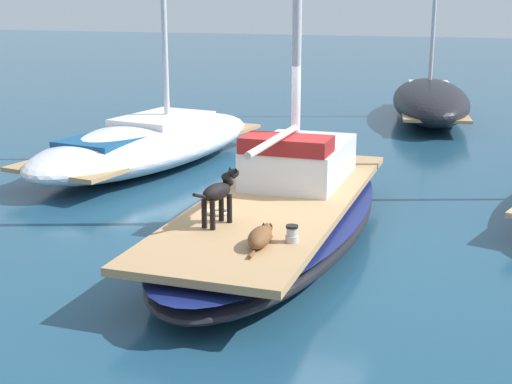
{
  "coord_description": "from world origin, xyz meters",
  "views": [
    {
      "loc": [
        3.01,
        -9.69,
        3.5
      ],
      "look_at": [
        0.0,
        -1.0,
        1.01
      ],
      "focal_mm": 50.44,
      "sensor_mm": 36.0,
      "label": 1
    }
  ],
  "objects_px": {
    "sailboat_main": "(278,219)",
    "dog_black": "(219,193)",
    "coiled_rope": "(218,212)",
    "moored_boat_port_side": "(149,142)",
    "deck_winch": "(292,234)",
    "dog_brown": "(261,236)",
    "moored_boat_far_astern": "(430,100)"
  },
  "relations": [
    {
      "from": "deck_winch",
      "to": "moored_boat_port_side",
      "type": "xyz_separation_m",
      "value": [
        -4.87,
        5.7,
        -0.25
      ]
    },
    {
      "from": "coiled_rope",
      "to": "moored_boat_port_side",
      "type": "xyz_separation_m",
      "value": [
        -3.58,
        4.89,
        -0.17
      ]
    },
    {
      "from": "sailboat_main",
      "to": "deck_winch",
      "type": "distance_m",
      "value": 2.0
    },
    {
      "from": "sailboat_main",
      "to": "dog_black",
      "type": "xyz_separation_m",
      "value": [
        -0.35,
        -1.45,
        0.75
      ]
    },
    {
      "from": "coiled_rope",
      "to": "moored_boat_far_astern",
      "type": "relative_size",
      "value": 0.05
    },
    {
      "from": "deck_winch",
      "to": "moored_boat_port_side",
      "type": "height_order",
      "value": "moored_boat_port_side"
    },
    {
      "from": "dog_black",
      "to": "deck_winch",
      "type": "relative_size",
      "value": 4.41
    },
    {
      "from": "deck_winch",
      "to": "coiled_rope",
      "type": "relative_size",
      "value": 0.65
    },
    {
      "from": "dog_black",
      "to": "dog_brown",
      "type": "relative_size",
      "value": 0.97
    },
    {
      "from": "moored_boat_port_side",
      "to": "sailboat_main",
      "type": "bearing_deg",
      "value": -43.25
    },
    {
      "from": "dog_black",
      "to": "dog_brown",
      "type": "bearing_deg",
      "value": -37.6
    },
    {
      "from": "sailboat_main",
      "to": "coiled_rope",
      "type": "bearing_deg",
      "value": -118.91
    },
    {
      "from": "dog_black",
      "to": "moored_boat_far_astern",
      "type": "relative_size",
      "value": 0.13
    },
    {
      "from": "dog_brown",
      "to": "deck_winch",
      "type": "relative_size",
      "value": 4.54
    },
    {
      "from": "deck_winch",
      "to": "coiled_rope",
      "type": "xyz_separation_m",
      "value": [
        -1.29,
        0.81,
        -0.08
      ]
    },
    {
      "from": "dog_brown",
      "to": "moored_boat_far_astern",
      "type": "distance_m",
      "value": 14.05
    },
    {
      "from": "dog_brown",
      "to": "deck_winch",
      "type": "bearing_deg",
      "value": 35.59
    },
    {
      "from": "deck_winch",
      "to": "dog_black",
      "type": "bearing_deg",
      "value": 161.53
    },
    {
      "from": "sailboat_main",
      "to": "deck_winch",
      "type": "xyz_separation_m",
      "value": [
        0.74,
        -1.81,
        0.42
      ]
    },
    {
      "from": "dog_brown",
      "to": "deck_winch",
      "type": "height_order",
      "value": "dog_brown"
    },
    {
      "from": "deck_winch",
      "to": "coiled_rope",
      "type": "bearing_deg",
      "value": 147.78
    },
    {
      "from": "coiled_rope",
      "to": "moored_boat_port_side",
      "type": "distance_m",
      "value": 6.06
    },
    {
      "from": "dog_black",
      "to": "moored_boat_far_astern",
      "type": "xyz_separation_m",
      "value": [
        1.29,
        13.44,
        -0.49
      ]
    },
    {
      "from": "sailboat_main",
      "to": "dog_black",
      "type": "distance_m",
      "value": 1.67
    },
    {
      "from": "dog_brown",
      "to": "moored_boat_port_side",
      "type": "bearing_deg",
      "value": 127.52
    },
    {
      "from": "coiled_rope",
      "to": "moored_boat_far_astern",
      "type": "bearing_deg",
      "value": 83.44
    },
    {
      "from": "sailboat_main",
      "to": "coiled_rope",
      "type": "distance_m",
      "value": 1.19
    },
    {
      "from": "dog_black",
      "to": "moored_boat_port_side",
      "type": "distance_m",
      "value": 6.57
    },
    {
      "from": "dog_brown",
      "to": "deck_winch",
      "type": "distance_m",
      "value": 0.39
    },
    {
      "from": "sailboat_main",
      "to": "dog_brown",
      "type": "xyz_separation_m",
      "value": [
        0.42,
        -2.04,
        0.43
      ]
    },
    {
      "from": "sailboat_main",
      "to": "dog_black",
      "type": "relative_size",
      "value": 7.84
    },
    {
      "from": "dog_brown",
      "to": "deck_winch",
      "type": "xyz_separation_m",
      "value": [
        0.32,
        0.23,
        -0.01
      ]
    }
  ]
}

